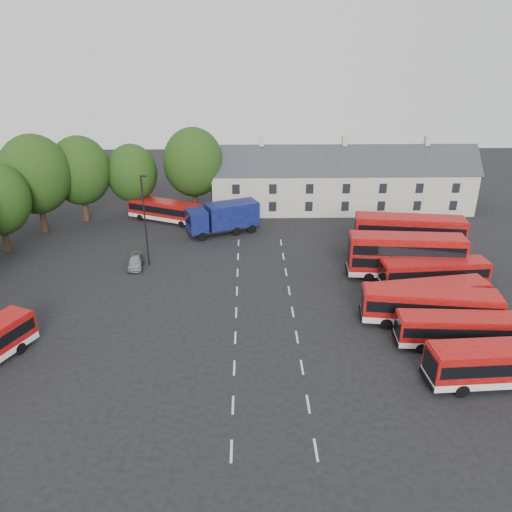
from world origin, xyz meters
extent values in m
plane|color=black|center=(0.00, 0.00, 0.00)|extent=(140.00, 140.00, 0.00)
cube|color=beige|center=(0.00, -14.00, 0.01)|extent=(0.15, 1.80, 0.01)
cube|color=beige|center=(0.00, -10.00, 0.01)|extent=(0.15, 1.80, 0.01)
cube|color=beige|center=(0.00, -6.00, 0.01)|extent=(0.15, 1.80, 0.01)
cube|color=beige|center=(0.00, -2.00, 0.01)|extent=(0.15, 1.80, 0.01)
cube|color=beige|center=(0.00, 2.00, 0.01)|extent=(0.15, 1.80, 0.01)
cube|color=beige|center=(0.00, 6.00, 0.01)|extent=(0.15, 1.80, 0.01)
cube|color=beige|center=(0.00, 10.00, 0.01)|extent=(0.15, 1.80, 0.01)
cube|color=beige|center=(0.00, 14.00, 0.01)|extent=(0.15, 1.80, 0.01)
cube|color=beige|center=(0.00, 18.00, 0.01)|extent=(0.15, 1.80, 0.01)
cube|color=beige|center=(5.00, -14.00, 0.01)|extent=(0.15, 1.80, 0.01)
cube|color=beige|center=(5.00, -10.00, 0.01)|extent=(0.15, 1.80, 0.01)
cube|color=beige|center=(5.00, -6.00, 0.01)|extent=(0.15, 1.80, 0.01)
cube|color=beige|center=(5.00, -2.00, 0.01)|extent=(0.15, 1.80, 0.01)
cube|color=beige|center=(5.00, 2.00, 0.01)|extent=(0.15, 1.80, 0.01)
cube|color=beige|center=(5.00, 6.00, 0.01)|extent=(0.15, 1.80, 0.01)
cube|color=beige|center=(5.00, 10.00, 0.01)|extent=(0.15, 1.80, 0.01)
cube|color=beige|center=(5.00, 14.00, 0.01)|extent=(0.15, 1.80, 0.01)
cube|color=beige|center=(5.00, 18.00, 0.01)|extent=(0.15, 1.80, 0.01)
cylinder|color=black|center=(-26.00, 16.00, 1.84)|extent=(0.70, 0.70, 3.67)
cylinder|color=black|center=(-24.00, 22.00, 2.19)|extent=(0.70, 0.70, 4.38)
ellipsoid|color=#1C3A0F|center=(-24.00, 22.00, 7.26)|extent=(8.25, 8.25, 9.49)
cylinder|color=black|center=(-20.00, 26.00, 2.01)|extent=(0.70, 0.70, 4.02)
ellipsoid|color=#1C3A0F|center=(-20.00, 26.00, 6.68)|extent=(7.59, 7.59, 8.73)
cylinder|color=black|center=(-14.00, 28.00, 1.75)|extent=(0.70, 0.70, 3.50)
ellipsoid|color=#1C3A0F|center=(-14.00, 28.00, 5.81)|extent=(6.60, 6.60, 7.59)
cylinder|color=black|center=(-6.00, 29.00, 2.10)|extent=(0.70, 0.70, 4.20)
ellipsoid|color=#1C3A0F|center=(-6.00, 29.00, 6.97)|extent=(7.92, 7.92, 9.11)
cube|color=beige|center=(14.00, 30.00, 2.75)|extent=(35.00, 7.00, 5.50)
cube|color=#2D3035|center=(14.00, 30.00, 5.50)|extent=(35.70, 7.13, 7.13)
cube|color=beige|center=(3.00, 30.00, 9.46)|extent=(0.60, 0.90, 1.20)
cube|color=beige|center=(14.00, 30.00, 9.46)|extent=(0.60, 0.90, 1.20)
cube|color=beige|center=(25.00, 30.00, 9.46)|extent=(0.60, 0.90, 1.20)
cube|color=silver|center=(18.88, -8.13, 0.77)|extent=(11.12, 3.11, 0.55)
cube|color=#990C09|center=(18.88, -8.13, 2.02)|extent=(11.12, 3.11, 1.95)
cube|color=black|center=(18.88, -8.13, 2.07)|extent=(10.69, 3.14, 0.95)
cube|color=#990C09|center=(18.88, -8.13, 3.05)|extent=(10.90, 3.00, 0.12)
cylinder|color=black|center=(15.43, -9.45, 0.50)|extent=(1.01, 0.34, 1.00)
cube|color=silver|center=(17.50, -3.56, 0.69)|extent=(9.85, 2.79, 0.49)
cube|color=#990C09|center=(17.50, -3.56, 1.79)|extent=(9.85, 2.79, 1.73)
cube|color=black|center=(17.50, -3.56, 1.84)|extent=(9.47, 2.82, 0.84)
cube|color=#990C09|center=(17.50, -3.56, 2.70)|extent=(9.65, 2.69, 0.11)
cylinder|color=black|center=(14.33, -4.37, 0.44)|extent=(0.90, 0.30, 0.89)
cylinder|color=black|center=(20.67, -2.75, 0.44)|extent=(0.90, 0.30, 0.89)
cube|color=silver|center=(16.19, -0.27, 0.78)|extent=(11.34, 4.03, 0.56)
cube|color=#990C09|center=(16.19, -0.27, 2.04)|extent=(11.34, 4.03, 1.97)
cube|color=black|center=(16.19, -0.27, 2.09)|extent=(10.91, 4.03, 0.96)
cube|color=#990C09|center=(16.19, -0.27, 3.08)|extent=(11.11, 3.90, 0.12)
cylinder|color=black|center=(12.52, -0.91, 0.50)|extent=(1.04, 0.42, 1.01)
cylinder|color=black|center=(19.87, 0.37, 0.50)|extent=(1.04, 0.42, 1.01)
cube|color=silver|center=(16.63, 1.53, 0.74)|extent=(10.71, 3.92, 0.52)
cube|color=#990C09|center=(16.63, 1.53, 1.93)|extent=(10.71, 3.92, 1.86)
cube|color=black|center=(16.63, 1.53, 1.98)|extent=(10.31, 3.91, 0.90)
cube|color=#990C09|center=(16.63, 1.53, 2.90)|extent=(10.49, 3.79, 0.11)
cylinder|color=black|center=(13.47, -0.03, 0.48)|extent=(0.98, 0.41, 0.95)
cylinder|color=black|center=(19.78, 3.10, 0.48)|extent=(0.98, 0.41, 0.95)
cube|color=silver|center=(18.84, 6.31, 0.71)|extent=(10.27, 3.01, 0.51)
cube|color=#990C09|center=(18.84, 6.31, 1.87)|extent=(10.27, 3.01, 1.80)
cube|color=black|center=(18.84, 6.31, 1.91)|extent=(9.87, 3.04, 0.88)
cube|color=#990C09|center=(18.84, 6.31, 2.81)|extent=(10.07, 2.90, 0.11)
cylinder|color=black|center=(15.68, 5.04, 0.46)|extent=(0.94, 0.32, 0.92)
cylinder|color=black|center=(22.01, 7.57, 0.46)|extent=(0.94, 0.32, 0.92)
cube|color=silver|center=(16.65, 8.51, 0.78)|extent=(11.31, 3.51, 0.56)
cube|color=#990C09|center=(16.65, 8.51, 2.76)|extent=(11.31, 3.51, 3.39)
cube|color=black|center=(16.65, 8.51, 2.10)|extent=(10.88, 3.53, 0.96)
cube|color=#990C09|center=(16.65, 8.51, 4.50)|extent=(11.08, 3.39, 0.12)
cylinder|color=black|center=(13.00, 7.68, 0.51)|extent=(1.03, 0.37, 1.01)
cylinder|color=black|center=(20.30, 9.33, 0.51)|extent=(1.03, 0.37, 1.01)
cube|color=black|center=(16.65, 8.51, 3.42)|extent=(10.88, 3.53, 0.96)
cube|color=silver|center=(18.44, 13.54, 0.81)|extent=(11.73, 4.20, 0.57)
cube|color=#990C09|center=(18.44, 13.54, 2.84)|extent=(11.73, 4.20, 3.50)
cube|color=black|center=(18.44, 13.54, 2.17)|extent=(11.29, 4.20, 0.99)
cube|color=#990C09|center=(18.44, 13.54, 4.64)|extent=(11.49, 4.07, 0.13)
cylinder|color=black|center=(14.63, 12.89, 0.52)|extent=(1.07, 0.44, 1.04)
cylinder|color=black|center=(22.24, 14.19, 0.52)|extent=(1.07, 0.44, 1.04)
cube|color=black|center=(18.44, 13.54, 3.52)|extent=(11.29, 4.20, 0.99)
cylinder|color=black|center=(-18.35, -3.03, 0.47)|extent=(0.62, 0.96, 0.93)
cube|color=silver|center=(-9.71, 25.44, 0.69)|extent=(9.84, 6.09, 0.49)
cube|color=#990C09|center=(-9.71, 25.44, 1.80)|extent=(9.84, 6.09, 1.74)
cube|color=black|center=(-9.71, 25.44, 1.85)|extent=(9.51, 5.97, 0.85)
cube|color=#990C09|center=(-9.71, 25.44, 2.72)|extent=(9.63, 5.92, 0.11)
cylinder|color=black|center=(-12.98, 25.82, 0.45)|extent=(0.91, 0.60, 0.89)
cylinder|color=black|center=(-6.44, 25.06, 0.45)|extent=(0.91, 0.60, 0.89)
cube|color=black|center=(-1.94, 20.96, 0.70)|extent=(8.90, 5.40, 0.33)
cube|color=#0D144D|center=(-4.95, 19.74, 2.17)|extent=(3.03, 3.33, 2.60)
cube|color=black|center=(-5.90, 19.35, 2.56)|extent=(0.97, 2.17, 1.30)
cube|color=#0D144D|center=(-0.78, 21.43, 2.33)|extent=(6.74, 4.84, 2.93)
cylinder|color=black|center=(-4.29, 18.68, 0.54)|extent=(1.12, 0.69, 1.08)
cylinder|color=black|center=(0.65, 23.34, 0.54)|extent=(1.12, 0.69, 1.08)
imported|color=#A9ACB0|center=(-10.73, 11.63, 0.64)|extent=(1.93, 3.92, 1.29)
cylinder|color=black|center=(-9.40, 11.92, 4.86)|extent=(0.18, 0.18, 9.73)
cube|color=black|center=(-9.11, 11.85, 9.73)|extent=(0.62, 0.37, 0.18)
camera|label=1|loc=(1.04, -36.12, 22.52)|focal=35.00mm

